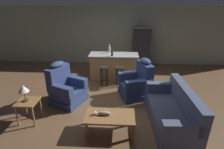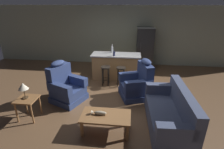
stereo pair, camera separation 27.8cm
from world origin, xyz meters
The scene contains 15 objects.
ground_plane centered at (0.00, 0.00, 0.00)m, with size 12.00×12.00×0.00m.
back_wall centered at (0.00, 3.12, 1.30)m, with size 12.00×0.05×2.60m.
coffee_table centered at (0.06, -1.65, 0.36)m, with size 1.10×0.60×0.42m.
fish_figurine centered at (-0.10, -1.64, 0.46)m, with size 0.34×0.10×0.10m.
couch centered at (1.52, -1.32, 0.34)m, with size 0.92×1.93×0.94m.
recliner_near_lamp centered at (-1.31, -0.43, 0.42)m, with size 1.11×1.11×1.20m.
recliner_near_island centered at (0.79, 0.03, 0.42)m, with size 1.06×1.06×1.20m.
end_table centered at (-1.93, -1.39, 0.46)m, with size 0.48×0.48×0.56m.
table_lamp centered at (-1.96, -1.38, 0.87)m, with size 0.24×0.24×0.41m.
kitchen_island centered at (0.00, 1.35, 0.48)m, with size 1.80×0.70×0.95m.
bar_stool_left centered at (-0.30, 0.72, 0.47)m, with size 0.32×0.32×0.68m.
bar_stool_right centered at (0.23, 0.72, 0.47)m, with size 0.32×0.32×0.68m.
refrigerator centered at (1.10, 2.55, 0.88)m, with size 0.70×0.69×1.76m.
bottle_tall_green centered at (-0.05, 1.13, 1.03)m, with size 0.08×0.08×0.21m.
bottle_short_amber centered at (-0.17, 1.57, 1.07)m, with size 0.08×0.08×0.32m.
Camera 1 is at (0.30, -4.84, 2.75)m, focal length 28.00 mm.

